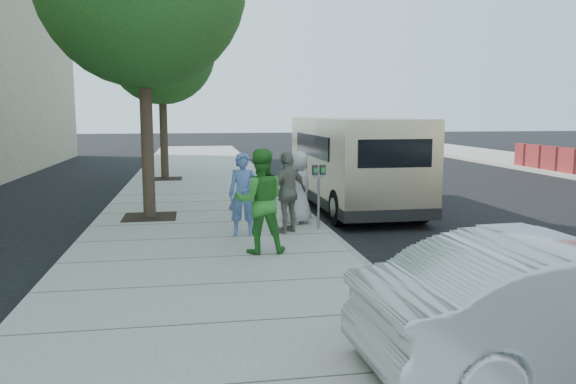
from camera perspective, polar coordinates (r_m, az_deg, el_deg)
The scene contains 11 objects.
ground at distance 11.09m, azimuth -2.76°, elevation -5.19°, with size 120.00×120.00×0.00m, color black.
sidewalk at distance 11.01m, azimuth -7.95°, elevation -4.97°, with size 5.00×60.00×0.15m, color gray.
curb_face at distance 11.33m, azimuth 4.51°, elevation -4.53°, with size 0.12×60.00×0.16m, color gray.
tree_far at distance 20.88m, azimuth -12.65°, elevation 14.33°, with size 3.92×3.80×6.49m.
parking_meter at distance 11.51m, azimuth 3.14°, elevation 0.95°, with size 0.28×0.11×1.34m.
van at distance 14.95m, azimuth 6.57°, elevation 3.14°, with size 2.26×6.51×2.40m.
sedan at distance 6.16m, azimuth 26.88°, elevation -10.37°, with size 1.46×4.19×1.38m, color silver.
person_officer at distance 10.96m, azimuth -4.55°, elevation -0.25°, with size 0.59×0.39×1.62m, color #506DAB.
person_green_shirt at distance 9.59m, azimuth -2.84°, elevation -0.92°, with size 0.87×0.68×1.79m, color #30862B.
person_gray_shirt at distance 12.11m, azimuth 1.07°, elevation 0.46°, with size 0.77×0.50×1.58m, color #B2B1B4.
person_striped_polo at distance 11.22m, azimuth -0.01°, elevation -0.02°, with size 0.95×0.40×1.63m, color slate.
Camera 1 is at (-1.28, -10.72, 2.55)m, focal length 35.00 mm.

